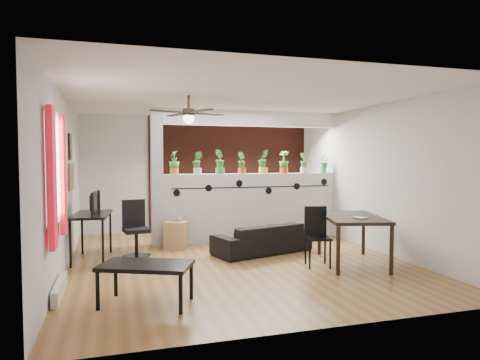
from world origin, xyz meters
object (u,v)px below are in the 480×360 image
object	(u,v)px
cup	(179,219)
office_chair	(136,233)
potted_plant_0	(174,162)
potted_plant_2	(220,161)
potted_plant_5	(284,161)
folding_chair	(317,231)
cube_shelf	(176,235)
computer_desk	(92,218)
potted_plant_7	(323,164)
sofa	(262,239)
ceiling_fan	(189,115)
potted_plant_3	(242,162)
dining_table	(352,221)
potted_plant_4	(263,161)
coffee_table	(146,268)
potted_plant_6	(304,162)
potted_plant_1	(197,162)

from	to	relation	value
cup	office_chair	xyz separation A→B (m)	(-0.81, -0.60, -0.12)
potted_plant_0	potted_plant_2	world-z (taller)	potted_plant_2
potted_plant_2	potted_plant_5	bearing A→B (deg)	0.00
potted_plant_2	folding_chair	world-z (taller)	potted_plant_2
cup	folding_chair	distance (m)	2.65
cup	cube_shelf	bearing A→B (deg)	180.00
folding_chair	computer_desk	bearing A→B (deg)	158.32
potted_plant_2	cup	bearing A→B (deg)	-158.72
folding_chair	potted_plant_2	bearing A→B (deg)	114.01
potted_plant_7	cube_shelf	size ratio (longest dim) A/B	0.74
sofa	cube_shelf	xyz separation A→B (m)	(-1.39, 0.83, 0.00)
ceiling_fan	cube_shelf	xyz separation A→B (m)	(0.00, 1.46, -2.07)
potted_plant_3	sofa	distance (m)	1.78
potted_plant_2	cube_shelf	distance (m)	1.68
potted_plant_3	dining_table	size ratio (longest dim) A/B	0.28
potted_plant_2	sofa	world-z (taller)	potted_plant_2
office_chair	potted_plant_4	bearing A→B (deg)	20.04
office_chair	potted_plant_5	bearing A→B (deg)	17.25
ceiling_fan	potted_plant_3	bearing A→B (deg)	52.64
computer_desk	coffee_table	distance (m)	2.53
potted_plant_2	potted_plant_3	xyz separation A→B (m)	(0.45, 0.00, -0.02)
ceiling_fan	potted_plant_6	size ratio (longest dim) A/B	2.83
potted_plant_6	potted_plant_5	bearing A→B (deg)	180.00
ceiling_fan	folding_chair	world-z (taller)	ceiling_fan
potted_plant_4	office_chair	xyz separation A→B (m)	(-2.58, -0.94, -1.18)
potted_plant_5	potted_plant_2	bearing A→B (deg)	180.00
potted_plant_3	sofa	world-z (taller)	potted_plant_3
potted_plant_1	ceiling_fan	bearing A→B (deg)	-104.68
potted_plant_5	sofa	size ratio (longest dim) A/B	0.28
sofa	cube_shelf	bearing A→B (deg)	-47.56
ceiling_fan	potted_plant_0	distance (m)	1.94
ceiling_fan	sofa	world-z (taller)	ceiling_fan
potted_plant_1	folding_chair	distance (m)	2.85
ceiling_fan	dining_table	size ratio (longest dim) A/B	0.76
potted_plant_1	sofa	xyz separation A→B (m)	(0.92, -1.17, -1.34)
potted_plant_1	potted_plant_5	distance (m)	1.81
potted_plant_6	folding_chair	size ratio (longest dim) A/B	0.46
sofa	office_chair	xyz separation A→B (m)	(-2.15, 0.23, 0.17)
potted_plant_0	dining_table	bearing A→B (deg)	-43.18
potted_plant_2	dining_table	xyz separation A→B (m)	(1.56, -2.31, -0.93)
office_chair	potted_plant_1	bearing A→B (deg)	37.46
potted_plant_4	computer_desk	xyz separation A→B (m)	(-3.28, -0.89, -0.91)
potted_plant_6	computer_desk	size ratio (longest dim) A/B	0.38
potted_plant_0	cup	xyz separation A→B (m)	(0.03, -0.34, -1.05)
potted_plant_1	potted_plant_6	world-z (taller)	potted_plant_1
cup	folding_chair	size ratio (longest dim) A/B	0.14
potted_plant_0	dining_table	world-z (taller)	potted_plant_0
potted_plant_1	potted_plant_4	world-z (taller)	potted_plant_4
potted_plant_4	computer_desk	distance (m)	3.51
ceiling_fan	folding_chair	bearing A→B (deg)	-12.56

